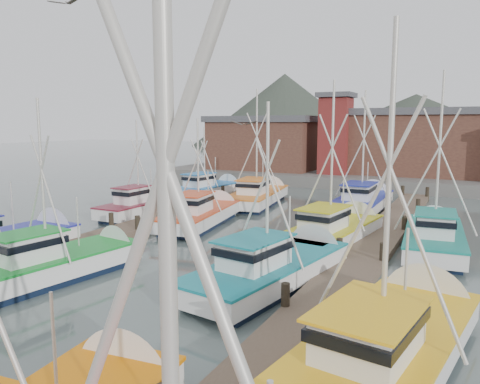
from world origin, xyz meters
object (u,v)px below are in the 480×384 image
at_px(lookout_tower, 335,133).
at_px(boat_8, 203,214).
at_px(boat_12, 259,196).
at_px(boat_4, 61,263).

height_order(lookout_tower, boat_8, lookout_tower).
distance_m(lookout_tower, boat_12, 15.61).
bearing_deg(boat_12, boat_8, -98.27).
xyz_separation_m(lookout_tower, boat_4, (-2.03, -35.48, -4.87)).
distance_m(lookout_tower, boat_4, 35.87).
relative_size(lookout_tower, boat_4, 0.98).
xyz_separation_m(boat_8, boat_12, (0.01, 8.88, 0.01)).
height_order(boat_4, boat_8, boat_4).
relative_size(boat_4, boat_8, 0.94).
bearing_deg(boat_8, boat_12, 81.00).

